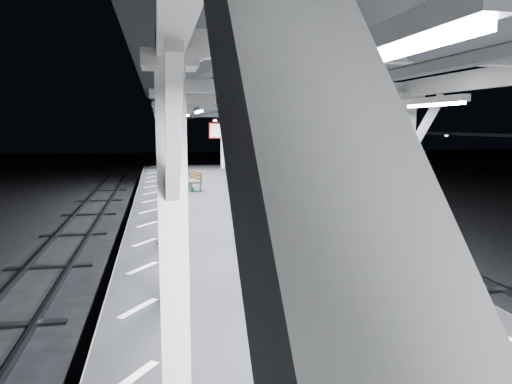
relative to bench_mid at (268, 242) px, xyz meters
name	(u,v)px	position (x,y,z in m)	size (l,w,h in m)	color
ground	(264,308)	(-0.03, 0.20, -1.46)	(120.00, 120.00, 0.00)	black
platform	(264,285)	(-0.03, 0.20, -0.96)	(6.00, 50.00, 1.00)	black
hazard_stripes_left	(142,268)	(-2.48, 0.20, -0.45)	(1.00, 48.00, 0.01)	silver
hazard_stripes_right	(375,255)	(2.42, 0.20, -0.45)	(1.00, 48.00, 0.01)	silver
track_left	(6,323)	(-5.03, 0.20, -1.38)	(2.20, 60.00, 0.16)	#2D2D33
track_right	(479,289)	(4.97, 0.20, -1.38)	(2.20, 60.00, 0.16)	#2D2D33
canopy	(265,85)	(-0.03, 0.18, 3.11)	(5.40, 49.00, 4.65)	silver
bench_mid	(268,242)	(0.00, 0.00, 0.00)	(0.84, 1.66, 0.86)	#133030
bench_far	(193,180)	(-0.66, 11.91, -0.03)	(0.91, 1.58, 0.81)	#133030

